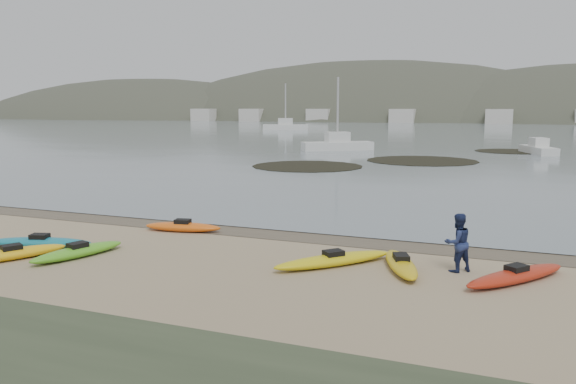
% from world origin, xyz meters
% --- Properties ---
extents(ground, '(600.00, 600.00, 0.00)m').
position_xyz_m(ground, '(0.00, 0.00, 0.00)').
color(ground, tan).
rests_on(ground, ground).
extents(wet_sand, '(60.00, 60.00, 0.00)m').
position_xyz_m(wet_sand, '(0.00, -0.30, 0.00)').
color(wet_sand, brown).
rests_on(wet_sand, ground).
extents(water, '(1200.00, 1200.00, 0.00)m').
position_xyz_m(water, '(0.00, 300.00, 0.01)').
color(water, slate).
rests_on(water, ground).
extents(kayaks, '(23.35, 8.28, 0.34)m').
position_xyz_m(kayaks, '(-0.55, -4.42, 0.17)').
color(kayaks, yellow).
rests_on(kayaks, ground).
extents(person_east, '(1.03, 1.00, 1.67)m').
position_xyz_m(person_east, '(6.28, -2.98, 0.83)').
color(person_east, navy).
rests_on(person_east, ground).
extents(kelp_mats, '(22.63, 29.37, 0.04)m').
position_xyz_m(kelp_mats, '(-0.26, 30.31, 0.03)').
color(kelp_mats, black).
rests_on(kelp_mats, water).
extents(moored_boats, '(81.09, 77.28, 1.26)m').
position_xyz_m(moored_boats, '(-1.09, 73.68, 0.55)').
color(moored_boats, silver).
rests_on(moored_boats, ground).
extents(far_town, '(199.00, 5.00, 4.00)m').
position_xyz_m(far_town, '(6.00, 145.00, 2.00)').
color(far_town, beige).
rests_on(far_town, ground).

